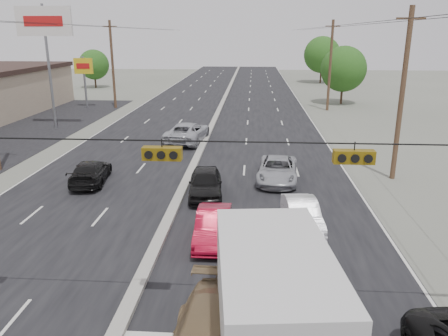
% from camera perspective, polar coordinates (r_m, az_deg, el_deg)
% --- Properties ---
extents(ground, '(200.00, 200.00, 0.00)m').
position_cam_1_polar(ground, '(14.44, -13.31, -19.38)').
color(ground, '#606356').
rests_on(ground, ground).
extents(road_surface, '(20.00, 160.00, 0.02)m').
position_cam_1_polar(road_surface, '(42.08, -1.58, 5.47)').
color(road_surface, black).
rests_on(road_surface, ground).
extents(center_median, '(0.50, 160.00, 0.20)m').
position_cam_1_polar(center_median, '(42.06, -1.58, 5.61)').
color(center_median, gray).
rests_on(center_median, ground).
extents(parking_lot, '(10.00, 42.00, 0.02)m').
position_cam_1_polar(parking_lot, '(42.50, -25.79, 3.88)').
color(parking_lot, black).
rests_on(parking_lot, ground).
extents(utility_pole_left_c, '(1.60, 0.30, 10.00)m').
position_cam_1_polar(utility_pole_left_c, '(53.70, -14.35, 12.99)').
color(utility_pole_left_c, '#422D1E').
rests_on(utility_pole_left_c, ground).
extents(utility_pole_right_b, '(1.60, 0.30, 10.00)m').
position_cam_1_polar(utility_pole_right_b, '(27.63, 22.22, 8.85)').
color(utility_pole_right_b, '#422D1E').
rests_on(utility_pole_right_b, ground).
extents(utility_pole_right_c, '(1.60, 0.30, 10.00)m').
position_cam_1_polar(utility_pole_right_c, '(51.87, 13.70, 12.91)').
color(utility_pole_right_c, '#422D1E').
rests_on(utility_pole_right_c, ground).
extents(traffic_signals, '(25.00, 0.30, 0.54)m').
position_cam_1_polar(traffic_signals, '(11.69, -8.56, 2.11)').
color(traffic_signals, black).
rests_on(traffic_signals, ground).
extents(pole_sign_billboard, '(5.00, 0.25, 11.00)m').
position_cam_1_polar(pole_sign_billboard, '(43.14, -22.38, 16.40)').
color(pole_sign_billboard, slate).
rests_on(pole_sign_billboard, ground).
extents(pole_sign_far, '(2.20, 0.25, 6.00)m').
position_cam_1_polar(pole_sign_far, '(54.92, -17.85, 12.06)').
color(pole_sign_far, slate).
rests_on(pole_sign_far, ground).
extents(tree_left_far, '(4.80, 4.80, 6.12)m').
position_cam_1_polar(tree_left_far, '(75.75, -16.62, 12.81)').
color(tree_left_far, '#382619').
rests_on(tree_left_far, ground).
extents(tree_right_mid, '(5.60, 5.60, 7.14)m').
position_cam_1_polar(tree_right_mid, '(57.28, 15.34, 12.37)').
color(tree_right_mid, '#382619').
rests_on(tree_right_mid, ground).
extents(tree_right_far, '(6.40, 6.40, 8.16)m').
position_cam_1_polar(tree_right_far, '(82.01, 12.68, 14.25)').
color(tree_right_far, '#382619').
rests_on(tree_right_far, ground).
extents(box_truck, '(3.27, 7.48, 3.68)m').
position_cam_1_polar(box_truck, '(11.76, 6.02, -17.08)').
color(box_truck, black).
rests_on(box_truck, ground).
extents(red_sedan, '(1.45, 4.05, 1.33)m').
position_cam_1_polar(red_sedan, '(18.68, -1.41, -7.63)').
color(red_sedan, maroon).
rests_on(red_sedan, ground).
extents(queue_car_a, '(2.14, 4.50, 1.48)m').
position_cam_1_polar(queue_car_a, '(23.65, -2.43, -2.01)').
color(queue_car_a, black).
rests_on(queue_car_a, ground).
extents(queue_car_b, '(1.75, 4.08, 1.31)m').
position_cam_1_polar(queue_car_b, '(20.16, 10.15, -6.03)').
color(queue_car_b, white).
rests_on(queue_car_b, ground).
extents(queue_car_c, '(2.70, 5.15, 1.38)m').
position_cam_1_polar(queue_car_c, '(26.27, 7.00, -0.28)').
color(queue_car_c, '#9FA1A6').
rests_on(queue_car_c, ground).
extents(oncoming_near, '(2.44, 4.76, 1.32)m').
position_cam_1_polar(oncoming_near, '(27.00, -17.03, -0.50)').
color(oncoming_near, black).
rests_on(oncoming_near, ground).
extents(oncoming_far, '(3.43, 6.16, 1.63)m').
position_cam_1_polar(oncoming_far, '(35.74, -4.81, 4.66)').
color(oncoming_far, '#A8AAB0').
rests_on(oncoming_far, ground).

